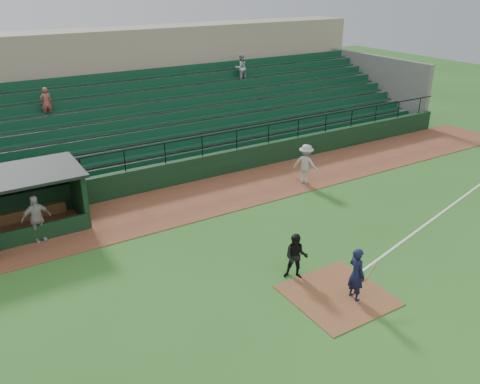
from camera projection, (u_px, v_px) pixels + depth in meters
ground at (317, 280)px, 16.57m from camera, size 90.00×90.00×0.00m
warning_track at (206, 197)px, 22.80m from camera, size 40.00×4.00×0.03m
home_plate_dirt at (337, 295)px, 15.78m from camera, size 3.00×3.00×0.03m
foul_line at (442, 212)px, 21.34m from camera, size 17.49×4.44×0.01m
stadium_structure at (137, 110)px, 28.47m from camera, size 38.00×13.08×6.40m
batter_at_plate at (356, 274)px, 15.29m from camera, size 1.04×0.72×1.81m
umpire at (296, 257)px, 16.40m from camera, size 1.01×1.00×1.65m
runner at (306, 164)px, 23.95m from camera, size 1.27×1.48×1.98m
dugout_player_a at (36, 219)px, 18.64m from camera, size 1.16×0.59×1.90m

